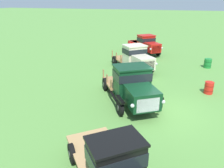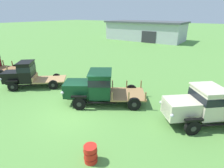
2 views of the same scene
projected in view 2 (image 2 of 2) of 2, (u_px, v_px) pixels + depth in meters
ground_plane at (75, 114)px, 11.10m from camera, size 240.00×240.00×0.00m
farm_shed at (145, 31)px, 40.90m from camera, size 17.75×8.50×4.22m
vintage_truck_second_in_line at (26, 74)px, 14.80m from camera, size 4.84×4.54×2.22m
vintage_truck_midrow_center at (97, 86)px, 12.13m from camera, size 5.79×4.77×2.30m
vintage_truck_far_side at (202, 105)px, 9.79m from camera, size 5.15×4.84×2.22m
oil_drum_beside_row at (91, 154)px, 7.41m from camera, size 0.59×0.59×0.81m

